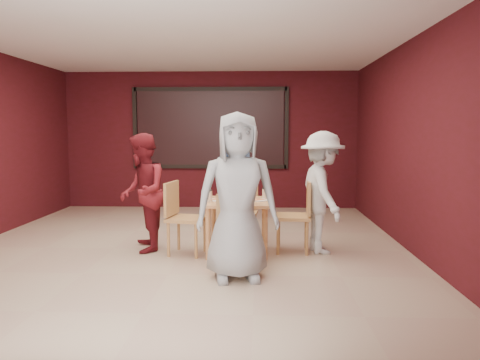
{
  "coord_description": "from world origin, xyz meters",
  "views": [
    {
      "loc": [
        1.01,
        -6.15,
        1.59
      ],
      "look_at": [
        0.76,
        -0.16,
        0.96
      ],
      "focal_mm": 35.0,
      "sensor_mm": 36.0,
      "label": 1
    }
  ],
  "objects_px": {
    "chair_front": "(236,226)",
    "diner_front": "(237,197)",
    "chair_left": "(181,213)",
    "diner_back": "(235,181)",
    "diner_right": "(322,192)",
    "chair_back": "(245,208)",
    "chair_right": "(299,212)",
    "diner_left": "(142,193)",
    "dining_table": "(238,206)"
  },
  "relations": [
    {
      "from": "chair_front",
      "to": "diner_front",
      "type": "xyz_separation_m",
      "value": [
        0.04,
        -0.38,
        0.4
      ]
    },
    {
      "from": "chair_front",
      "to": "chair_left",
      "type": "bearing_deg",
      "value": 140.04
    },
    {
      "from": "diner_front",
      "to": "chair_left",
      "type": "bearing_deg",
      "value": 119.0
    },
    {
      "from": "diner_back",
      "to": "diner_right",
      "type": "relative_size",
      "value": 1.04
    },
    {
      "from": "chair_front",
      "to": "diner_front",
      "type": "distance_m",
      "value": 0.55
    },
    {
      "from": "chair_back",
      "to": "diner_back",
      "type": "bearing_deg",
      "value": 121.51
    },
    {
      "from": "chair_right",
      "to": "diner_front",
      "type": "height_order",
      "value": "diner_front"
    },
    {
      "from": "chair_back",
      "to": "chair_right",
      "type": "bearing_deg",
      "value": -46.26
    },
    {
      "from": "chair_front",
      "to": "diner_right",
      "type": "height_order",
      "value": "diner_right"
    },
    {
      "from": "chair_back",
      "to": "diner_left",
      "type": "height_order",
      "value": "diner_left"
    },
    {
      "from": "dining_table",
      "to": "diner_right",
      "type": "height_order",
      "value": "diner_right"
    },
    {
      "from": "chair_front",
      "to": "chair_left",
      "type": "distance_m",
      "value": 0.97
    },
    {
      "from": "dining_table",
      "to": "diner_front",
      "type": "xyz_separation_m",
      "value": [
        0.05,
        -1.08,
        0.28
      ]
    },
    {
      "from": "dining_table",
      "to": "diner_back",
      "type": "xyz_separation_m",
      "value": [
        -0.09,
        1.1,
        0.21
      ]
    },
    {
      "from": "dining_table",
      "to": "diner_front",
      "type": "bearing_deg",
      "value": -87.52
    },
    {
      "from": "chair_right",
      "to": "diner_back",
      "type": "height_order",
      "value": "diner_back"
    },
    {
      "from": "dining_table",
      "to": "chair_left",
      "type": "distance_m",
      "value": 0.74
    },
    {
      "from": "diner_right",
      "to": "diner_front",
      "type": "bearing_deg",
      "value": 127.36
    },
    {
      "from": "diner_front",
      "to": "chair_front",
      "type": "bearing_deg",
      "value": 86.86
    },
    {
      "from": "diner_back",
      "to": "diner_left",
      "type": "relative_size",
      "value": 1.06
    },
    {
      "from": "chair_front",
      "to": "chair_back",
      "type": "relative_size",
      "value": 1.11
    },
    {
      "from": "chair_left",
      "to": "diner_back",
      "type": "bearing_deg",
      "value": 61.19
    },
    {
      "from": "dining_table",
      "to": "diner_back",
      "type": "distance_m",
      "value": 1.12
    },
    {
      "from": "dining_table",
      "to": "chair_front",
      "type": "xyz_separation_m",
      "value": [
        0.01,
        -0.7,
        -0.11
      ]
    },
    {
      "from": "chair_right",
      "to": "diner_back",
      "type": "distance_m",
      "value": 1.37
    },
    {
      "from": "diner_front",
      "to": "diner_right",
      "type": "distance_m",
      "value": 1.58
    },
    {
      "from": "dining_table",
      "to": "diner_left",
      "type": "height_order",
      "value": "diner_left"
    },
    {
      "from": "dining_table",
      "to": "chair_back",
      "type": "xyz_separation_m",
      "value": [
        0.06,
        0.86,
        -0.17
      ]
    },
    {
      "from": "diner_back",
      "to": "diner_left",
      "type": "height_order",
      "value": "diner_back"
    },
    {
      "from": "diner_back",
      "to": "diner_right",
      "type": "xyz_separation_m",
      "value": [
        1.19,
        -1.01,
        -0.03
      ]
    },
    {
      "from": "chair_back",
      "to": "chair_right",
      "type": "relative_size",
      "value": 0.84
    },
    {
      "from": "diner_front",
      "to": "diner_left",
      "type": "height_order",
      "value": "diner_front"
    },
    {
      "from": "chair_front",
      "to": "diner_back",
      "type": "height_order",
      "value": "diner_back"
    },
    {
      "from": "dining_table",
      "to": "chair_back",
      "type": "relative_size",
      "value": 1.11
    },
    {
      "from": "chair_front",
      "to": "chair_back",
      "type": "distance_m",
      "value": 1.56
    },
    {
      "from": "chair_back",
      "to": "chair_left",
      "type": "height_order",
      "value": "chair_left"
    },
    {
      "from": "diner_back",
      "to": "chair_back",
      "type": "bearing_deg",
      "value": 112.61
    },
    {
      "from": "chair_front",
      "to": "diner_front",
      "type": "height_order",
      "value": "diner_front"
    },
    {
      "from": "chair_right",
      "to": "diner_front",
      "type": "xyz_separation_m",
      "value": [
        -0.75,
        -1.17,
        0.36
      ]
    },
    {
      "from": "chair_back",
      "to": "diner_right",
      "type": "relative_size",
      "value": 0.5
    },
    {
      "from": "chair_front",
      "to": "chair_right",
      "type": "height_order",
      "value": "chair_right"
    },
    {
      "from": "diner_front",
      "to": "diner_back",
      "type": "bearing_deg",
      "value": 84.67
    },
    {
      "from": "chair_back",
      "to": "diner_front",
      "type": "xyz_separation_m",
      "value": [
        -0.01,
        -1.94,
        0.45
      ]
    },
    {
      "from": "dining_table",
      "to": "diner_front",
      "type": "distance_m",
      "value": 1.12
    },
    {
      "from": "dining_table",
      "to": "chair_back",
      "type": "bearing_deg",
      "value": 85.93
    },
    {
      "from": "diner_left",
      "to": "diner_right",
      "type": "bearing_deg",
      "value": 76.71
    },
    {
      "from": "chair_right",
      "to": "diner_front",
      "type": "distance_m",
      "value": 1.44
    },
    {
      "from": "diner_right",
      "to": "diner_back",
      "type": "bearing_deg",
      "value": 39.0
    },
    {
      "from": "chair_back",
      "to": "diner_right",
      "type": "xyz_separation_m",
      "value": [
        1.04,
        -0.77,
        0.34
      ]
    },
    {
      "from": "dining_table",
      "to": "chair_back",
      "type": "distance_m",
      "value": 0.88
    }
  ]
}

